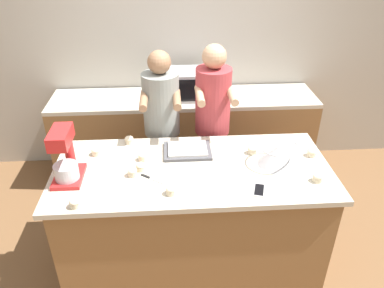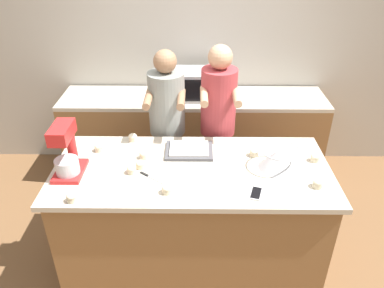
% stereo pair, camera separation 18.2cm
% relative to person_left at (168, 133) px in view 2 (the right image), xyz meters
% --- Properties ---
extents(ground_plane, '(16.00, 16.00, 0.00)m').
position_rel_person_left_xyz_m(ground_plane, '(0.23, -0.67, -0.86)').
color(ground_plane, brown).
extents(back_wall, '(10.00, 0.06, 2.70)m').
position_rel_person_left_xyz_m(back_wall, '(0.23, 1.01, 0.49)').
color(back_wall, '#B2ADA3').
rests_on(back_wall, ground_plane).
extents(island_counter, '(2.09, 0.94, 0.93)m').
position_rel_person_left_xyz_m(island_counter, '(0.23, -0.67, -0.40)').
color(island_counter, olive).
rests_on(island_counter, ground_plane).
extents(back_counter, '(2.80, 0.60, 0.94)m').
position_rel_person_left_xyz_m(back_counter, '(0.23, 0.66, -0.40)').
color(back_counter, olive).
rests_on(back_counter, ground_plane).
extents(person_left, '(0.34, 0.50, 1.64)m').
position_rel_person_left_xyz_m(person_left, '(0.00, 0.00, 0.00)').
color(person_left, brown).
rests_on(person_left, ground_plane).
extents(person_right, '(0.33, 0.50, 1.68)m').
position_rel_person_left_xyz_m(person_right, '(0.46, -0.00, 0.03)').
color(person_right, '#232328').
rests_on(person_right, ground_plane).
extents(stand_mixer, '(0.20, 0.30, 0.40)m').
position_rel_person_left_xyz_m(stand_mixer, '(-0.67, -0.75, 0.24)').
color(stand_mixer, red).
rests_on(stand_mixer, island_counter).
extents(mixing_bowl, '(0.30, 0.30, 0.16)m').
position_rel_person_left_xyz_m(mixing_bowl, '(0.88, -0.66, 0.16)').
color(mixing_bowl, '#BCBCC1').
rests_on(mixing_bowl, island_counter).
extents(baking_tray, '(0.38, 0.28, 0.04)m').
position_rel_person_left_xyz_m(baking_tray, '(0.21, -0.44, 0.09)').
color(baking_tray, '#4C4C51').
rests_on(baking_tray, island_counter).
extents(microwave_oven, '(0.46, 0.36, 0.29)m').
position_rel_person_left_xyz_m(microwave_oven, '(0.27, 0.65, 0.22)').
color(microwave_oven, '#B7B7BC').
rests_on(microwave_oven, back_counter).
extents(cell_phone, '(0.11, 0.16, 0.01)m').
position_rel_person_left_xyz_m(cell_phone, '(0.67, -0.98, 0.07)').
color(cell_phone, silver).
rests_on(cell_phone, island_counter).
extents(knife, '(0.19, 0.14, 0.01)m').
position_rel_person_left_xyz_m(knife, '(-0.07, -0.79, 0.07)').
color(knife, '#BCBCC1').
rests_on(knife, island_counter).
extents(cupcake_0, '(0.07, 0.07, 0.07)m').
position_rel_person_left_xyz_m(cupcake_0, '(1.11, -0.90, 0.10)').
color(cupcake_0, beige).
rests_on(cupcake_0, island_counter).
extents(cupcake_1, '(0.07, 0.07, 0.07)m').
position_rel_person_left_xyz_m(cupcake_1, '(-0.27, -0.27, 0.10)').
color(cupcake_1, beige).
rests_on(cupcake_1, island_counter).
extents(cupcake_2, '(0.07, 0.07, 0.07)m').
position_rel_person_left_xyz_m(cupcake_2, '(-0.16, -0.68, 0.10)').
color(cupcake_2, beige).
rests_on(cupcake_2, island_counter).
extents(cupcake_3, '(0.07, 0.07, 0.07)m').
position_rel_person_left_xyz_m(cupcake_3, '(-0.52, -0.43, 0.10)').
color(cupcake_3, beige).
rests_on(cupcake_3, island_counter).
extents(cupcake_4, '(0.07, 0.07, 0.07)m').
position_rel_person_left_xyz_m(cupcake_4, '(0.72, -0.49, 0.10)').
color(cupcake_4, beige).
rests_on(cupcake_4, island_counter).
extents(cupcake_5, '(0.07, 0.07, 0.07)m').
position_rel_person_left_xyz_m(cupcake_5, '(-0.56, -1.07, 0.10)').
color(cupcake_5, beige).
rests_on(cupcake_5, island_counter).
extents(cupcake_6, '(0.07, 0.07, 0.07)m').
position_rel_person_left_xyz_m(cupcake_6, '(1.18, -0.57, 0.10)').
color(cupcake_6, beige).
rests_on(cupcake_6, island_counter).
extents(cupcake_7, '(0.07, 0.07, 0.07)m').
position_rel_person_left_xyz_m(cupcake_7, '(-0.15, -0.54, 0.10)').
color(cupcake_7, beige).
rests_on(cupcake_7, island_counter).
extents(cupcake_8, '(0.07, 0.07, 0.07)m').
position_rel_person_left_xyz_m(cupcake_8, '(-0.21, -0.74, 0.10)').
color(cupcake_8, beige).
rests_on(cupcake_8, island_counter).
extents(cupcake_9, '(0.07, 0.07, 0.07)m').
position_rel_person_left_xyz_m(cupcake_9, '(0.06, -0.97, 0.10)').
color(cupcake_9, beige).
rests_on(cupcake_9, island_counter).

